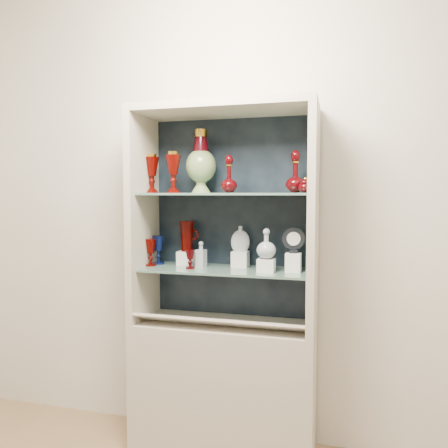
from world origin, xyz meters
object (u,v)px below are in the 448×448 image
(ruby_decanter_a, at_px, (229,172))
(ruby_goblet_small, at_px, (190,259))
(clear_square_bottle, at_px, (201,254))
(lidded_bowl, at_px, (305,185))
(pedestal_lamp_left, at_px, (152,174))
(flat_flask, at_px, (240,238))
(pedestal_lamp_right, at_px, (173,172))
(cameo_medallion, at_px, (293,240))
(ruby_decanter_b, at_px, (295,170))
(clear_round_decanter, at_px, (266,244))
(cobalt_goblet, at_px, (158,250))
(ruby_goblet_tall, at_px, (151,252))
(enamel_urn, at_px, (201,161))
(ruby_pitcher, at_px, (187,236))

(ruby_decanter_a, bearing_deg, ruby_goblet_small, 179.00)
(clear_square_bottle, bearing_deg, lidded_bowl, -8.05)
(pedestal_lamp_left, height_order, flat_flask, pedestal_lamp_left)
(pedestal_lamp_right, bearing_deg, cameo_medallion, 3.76)
(ruby_decanter_b, xyz_separation_m, clear_round_decanter, (-0.14, -0.04, -0.39))
(ruby_decanter_b, bearing_deg, pedestal_lamp_left, 178.96)
(cobalt_goblet, xyz_separation_m, clear_square_bottle, (0.28, -0.05, -0.01))
(cobalt_goblet, bearing_deg, ruby_goblet_tall, -104.00)
(pedestal_lamp_right, distance_m, flat_flask, 0.53)
(cameo_medallion, bearing_deg, enamel_urn, 167.30)
(clear_square_bottle, bearing_deg, ruby_goblet_small, -127.78)
(ruby_decanter_b, relative_size, lidded_bowl, 2.90)
(ruby_decanter_a, distance_m, ruby_decanter_b, 0.35)
(clear_square_bottle, xyz_separation_m, cameo_medallion, (0.52, -0.01, 0.10))
(ruby_goblet_small, bearing_deg, lidded_bowl, -2.21)
(clear_square_bottle, height_order, flat_flask, flat_flask)
(pedestal_lamp_right, xyz_separation_m, ruby_pitcher, (0.04, 0.12, -0.37))
(clear_square_bottle, bearing_deg, pedestal_lamp_left, 179.01)
(pedestal_lamp_left, distance_m, cobalt_goblet, 0.45)
(cobalt_goblet, bearing_deg, ruby_decanter_a, -13.25)
(pedestal_lamp_left, xyz_separation_m, flat_flask, (0.51, 0.06, -0.37))
(pedestal_lamp_right, distance_m, ruby_goblet_small, 0.49)
(pedestal_lamp_left, relative_size, pedestal_lamp_right, 0.98)
(enamel_urn, xyz_separation_m, ruby_goblet_tall, (-0.29, -0.05, -0.52))
(enamel_urn, bearing_deg, ruby_decanter_a, -25.59)
(lidded_bowl, xyz_separation_m, ruby_goblet_small, (-0.63, 0.02, -0.41))
(pedestal_lamp_right, relative_size, cameo_medallion, 1.61)
(ruby_goblet_small, height_order, ruby_pitcher, ruby_pitcher)
(lidded_bowl, height_order, ruby_pitcher, lidded_bowl)
(ruby_goblet_tall, xyz_separation_m, ruby_goblet_small, (0.25, -0.03, -0.03))
(clear_square_bottle, xyz_separation_m, flat_flask, (0.21, 0.06, 0.09))
(pedestal_lamp_left, bearing_deg, clear_square_bottle, -0.99)
(ruby_decanter_b, bearing_deg, clear_square_bottle, 178.93)
(pedestal_lamp_right, height_order, enamel_urn, enamel_urn)
(ruby_decanter_a, bearing_deg, cameo_medallion, 8.58)
(pedestal_lamp_right, bearing_deg, ruby_pitcher, 72.94)
(enamel_urn, xyz_separation_m, ruby_goblet_small, (-0.04, -0.09, -0.55))
(clear_square_bottle, bearing_deg, pedestal_lamp_right, -159.25)
(ruby_decanter_a, height_order, ruby_pitcher, ruby_decanter_a)
(ruby_goblet_tall, bearing_deg, enamel_urn, 10.17)
(ruby_goblet_tall, bearing_deg, clear_square_bottle, 4.76)
(ruby_decanter_b, height_order, clear_round_decanter, ruby_decanter_b)
(lidded_bowl, xyz_separation_m, ruby_goblet_tall, (-0.88, 0.06, -0.38))
(ruby_decanter_b, bearing_deg, ruby_goblet_small, -175.16)
(clear_square_bottle, height_order, cameo_medallion, cameo_medallion)
(pedestal_lamp_left, distance_m, lidded_bowl, 0.89)
(enamel_urn, height_order, ruby_goblet_small, enamel_urn)
(pedestal_lamp_left, bearing_deg, ruby_decanter_b, -1.04)
(ruby_pitcher, bearing_deg, ruby_goblet_small, -63.03)
(cobalt_goblet, bearing_deg, ruby_decanter_b, -3.96)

